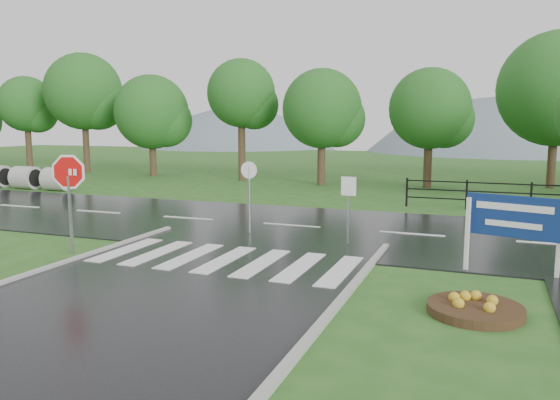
% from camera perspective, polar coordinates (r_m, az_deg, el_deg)
% --- Properties ---
extents(ground, '(120.00, 120.00, 0.00)m').
position_cam_1_polar(ground, '(9.96, -19.03, -12.88)').
color(ground, '#2A5B1E').
rests_on(ground, ground).
extents(main_road, '(90.00, 8.00, 0.04)m').
position_cam_1_polar(main_road, '(18.46, 1.20, -2.80)').
color(main_road, black).
rests_on(main_road, ground).
extents(crosswalk, '(6.50, 2.80, 0.02)m').
position_cam_1_polar(crosswalk, '(13.95, -5.75, -6.18)').
color(crosswalk, silver).
rests_on(crosswalk, ground).
extents(fence_west, '(9.58, 0.08, 1.20)m').
position_cam_1_polar(fence_west, '(23.30, 24.76, 0.53)').
color(fence_west, black).
rests_on(fence_west, ground).
extents(hills, '(102.00, 48.00, 48.00)m').
position_cam_1_polar(hills, '(74.59, 18.25, -7.09)').
color(hills, slate).
rests_on(hills, ground).
extents(treeline, '(83.20, 5.20, 10.00)m').
position_cam_1_polar(treeline, '(31.68, 11.46, 1.61)').
color(treeline, '#1D591B').
rests_on(treeline, ground).
extents(culvert_pipes, '(5.50, 1.20, 1.20)m').
position_cam_1_polar(culvert_pipes, '(31.86, -25.00, 2.14)').
color(culvert_pipes, '#9E9B93').
rests_on(culvert_pipes, ground).
extents(stop_sign, '(1.23, 0.31, 2.83)m').
position_cam_1_polar(stop_sign, '(15.44, -21.21, 1.87)').
color(stop_sign, '#939399').
rests_on(stop_sign, ground).
extents(estate_billboard, '(2.05, 0.66, 1.85)m').
position_cam_1_polar(estate_billboard, '(13.51, 23.17, -2.01)').
color(estate_billboard, silver).
rests_on(estate_billboard, ground).
extents(flower_bed, '(1.73, 1.73, 0.35)m').
position_cam_1_polar(flower_bed, '(10.81, 19.73, -10.52)').
color(flower_bed, '#332111').
rests_on(flower_bed, ground).
extents(reg_sign_small, '(0.44, 0.06, 1.98)m').
position_cam_1_polar(reg_sign_small, '(15.57, 7.17, 0.38)').
color(reg_sign_small, '#939399').
rests_on(reg_sign_small, ground).
extents(reg_sign_round, '(0.53, 0.06, 2.30)m').
position_cam_1_polar(reg_sign_round, '(17.04, -3.23, 1.20)').
color(reg_sign_round, '#939399').
rests_on(reg_sign_round, ground).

